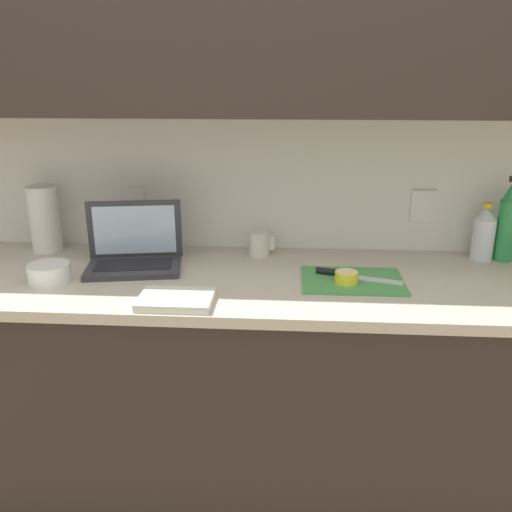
{
  "coord_description": "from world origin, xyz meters",
  "views": [
    {
      "loc": [
        0.23,
        -1.71,
        1.55
      ],
      "look_at": [
        0.12,
        -0.01,
        0.98
      ],
      "focal_mm": 38.0,
      "sensor_mm": 36.0,
      "label": 1
    }
  ],
  "objects_px": {
    "laptop": "(134,252)",
    "bottle_oil_tall": "(507,222)",
    "bowl_white": "(49,273)",
    "measuring_cup": "(259,244)",
    "bottle_green_soda": "(484,234)",
    "lemon_half_cut": "(346,277)",
    "paper_towel_roll": "(45,219)",
    "knife": "(344,274)",
    "cutting_board": "(352,280)"
  },
  "relations": [
    {
      "from": "bottle_oil_tall",
      "to": "paper_towel_roll",
      "type": "distance_m",
      "value": 1.73
    },
    {
      "from": "lemon_half_cut",
      "to": "bottle_oil_tall",
      "type": "xyz_separation_m",
      "value": [
        0.6,
        0.3,
        0.11
      ]
    },
    {
      "from": "bottle_oil_tall",
      "to": "bowl_white",
      "type": "relative_size",
      "value": 2.27
    },
    {
      "from": "laptop",
      "to": "bowl_white",
      "type": "relative_size",
      "value": 2.63
    },
    {
      "from": "laptop",
      "to": "lemon_half_cut",
      "type": "distance_m",
      "value": 0.75
    },
    {
      "from": "laptop",
      "to": "cutting_board",
      "type": "height_order",
      "value": "laptop"
    },
    {
      "from": "measuring_cup",
      "to": "bowl_white",
      "type": "distance_m",
      "value": 0.75
    },
    {
      "from": "laptop",
      "to": "paper_towel_roll",
      "type": "bearing_deg",
      "value": 147.54
    },
    {
      "from": "lemon_half_cut",
      "to": "measuring_cup",
      "type": "height_order",
      "value": "measuring_cup"
    },
    {
      "from": "cutting_board",
      "to": "paper_towel_roll",
      "type": "bearing_deg",
      "value": 167.17
    },
    {
      "from": "knife",
      "to": "paper_towel_roll",
      "type": "xyz_separation_m",
      "value": [
        -1.12,
        0.24,
        0.11
      ]
    },
    {
      "from": "laptop",
      "to": "cutting_board",
      "type": "xyz_separation_m",
      "value": [
        0.76,
        -0.1,
        -0.05
      ]
    },
    {
      "from": "knife",
      "to": "lemon_half_cut",
      "type": "xyz_separation_m",
      "value": [
        0.0,
        -0.06,
        0.01
      ]
    },
    {
      "from": "laptop",
      "to": "bottle_green_soda",
      "type": "bearing_deg",
      "value": -2.24
    },
    {
      "from": "bottle_oil_tall",
      "to": "knife",
      "type": "bearing_deg",
      "value": -158.3
    },
    {
      "from": "lemon_half_cut",
      "to": "bottle_green_soda",
      "type": "height_order",
      "value": "bottle_green_soda"
    },
    {
      "from": "paper_towel_roll",
      "to": "measuring_cup",
      "type": "bearing_deg",
      "value": -0.58
    },
    {
      "from": "laptop",
      "to": "cutting_board",
      "type": "relative_size",
      "value": 1.07
    },
    {
      "from": "cutting_board",
      "to": "measuring_cup",
      "type": "bearing_deg",
      "value": 142.03
    },
    {
      "from": "cutting_board",
      "to": "knife",
      "type": "relative_size",
      "value": 1.17
    },
    {
      "from": "laptop",
      "to": "bottle_green_soda",
      "type": "distance_m",
      "value": 1.27
    },
    {
      "from": "laptop",
      "to": "bottle_oil_tall",
      "type": "height_order",
      "value": "bottle_oil_tall"
    },
    {
      "from": "cutting_board",
      "to": "bowl_white",
      "type": "relative_size",
      "value": 2.45
    },
    {
      "from": "knife",
      "to": "bowl_white",
      "type": "height_order",
      "value": "bowl_white"
    },
    {
      "from": "cutting_board",
      "to": "lemon_half_cut",
      "type": "xyz_separation_m",
      "value": [
        -0.02,
        -0.03,
        0.02
      ]
    },
    {
      "from": "knife",
      "to": "measuring_cup",
      "type": "xyz_separation_m",
      "value": [
        -0.3,
        0.23,
        0.03
      ]
    },
    {
      "from": "lemon_half_cut",
      "to": "paper_towel_roll",
      "type": "height_order",
      "value": "paper_towel_roll"
    },
    {
      "from": "lemon_half_cut",
      "to": "measuring_cup",
      "type": "distance_m",
      "value": 0.42
    },
    {
      "from": "bottle_green_soda",
      "to": "lemon_half_cut",
      "type": "bearing_deg",
      "value": -150.27
    },
    {
      "from": "bowl_white",
      "to": "cutting_board",
      "type": "bearing_deg",
      "value": 4.32
    },
    {
      "from": "cutting_board",
      "to": "bowl_white",
      "type": "height_order",
      "value": "bowl_white"
    },
    {
      "from": "cutting_board",
      "to": "measuring_cup",
      "type": "distance_m",
      "value": 0.41
    },
    {
      "from": "knife",
      "to": "measuring_cup",
      "type": "distance_m",
      "value": 0.38
    },
    {
      "from": "laptop",
      "to": "paper_towel_roll",
      "type": "distance_m",
      "value": 0.43
    },
    {
      "from": "knife",
      "to": "bowl_white",
      "type": "xyz_separation_m",
      "value": [
        -0.97,
        -0.1,
        0.02
      ]
    },
    {
      "from": "bottle_oil_tall",
      "to": "cutting_board",
      "type": "bearing_deg",
      "value": -155.17
    },
    {
      "from": "bottle_oil_tall",
      "to": "bowl_white",
      "type": "distance_m",
      "value": 1.61
    },
    {
      "from": "cutting_board",
      "to": "knife",
      "type": "distance_m",
      "value": 0.04
    },
    {
      "from": "lemon_half_cut",
      "to": "laptop",
      "type": "bearing_deg",
      "value": 169.94
    },
    {
      "from": "bottle_green_soda",
      "to": "cutting_board",
      "type": "bearing_deg",
      "value": -151.88
    },
    {
      "from": "cutting_board",
      "to": "measuring_cup",
      "type": "xyz_separation_m",
      "value": [
        -0.33,
        0.25,
        0.04
      ]
    },
    {
      "from": "bottle_green_soda",
      "to": "bowl_white",
      "type": "bearing_deg",
      "value": -167.13
    },
    {
      "from": "cutting_board",
      "to": "paper_towel_roll",
      "type": "height_order",
      "value": "paper_towel_roll"
    },
    {
      "from": "measuring_cup",
      "to": "bottle_green_soda",
      "type": "bearing_deg",
      "value": 0.85
    },
    {
      "from": "bottle_oil_tall",
      "to": "bowl_white",
      "type": "bearing_deg",
      "value": -167.74
    },
    {
      "from": "bottle_green_soda",
      "to": "paper_towel_roll",
      "type": "bearing_deg",
      "value": -179.86
    },
    {
      "from": "laptop",
      "to": "knife",
      "type": "relative_size",
      "value": 1.25
    },
    {
      "from": "bottle_green_soda",
      "to": "measuring_cup",
      "type": "relative_size",
      "value": 2.22
    },
    {
      "from": "lemon_half_cut",
      "to": "paper_towel_roll",
      "type": "distance_m",
      "value": 1.17
    },
    {
      "from": "bottle_green_soda",
      "to": "measuring_cup",
      "type": "height_order",
      "value": "bottle_green_soda"
    }
  ]
}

